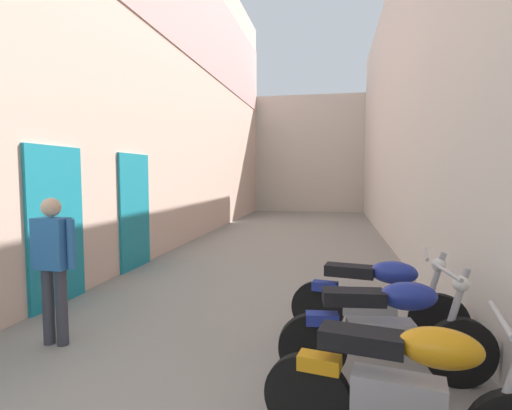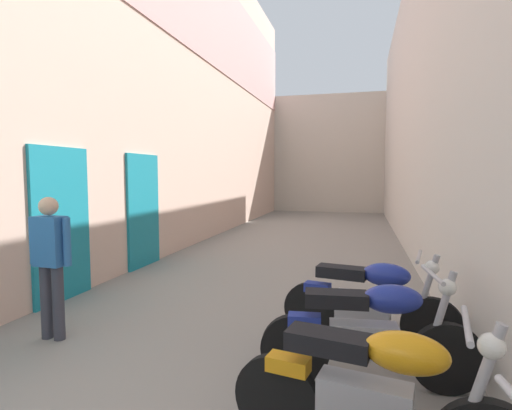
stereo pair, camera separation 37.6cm
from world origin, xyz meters
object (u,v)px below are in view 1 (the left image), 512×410
object	(u,v)px
motorcycle_fourth	(387,327)
motorcycle_fifth	(376,297)
pedestrian_mid_alley	(53,260)
motorcycle_third	(408,387)

from	to	relation	value
motorcycle_fourth	motorcycle_fifth	xyz separation A→B (m)	(-0.00, 0.86, 0.00)
motorcycle_fourth	pedestrian_mid_alley	bearing A→B (deg)	177.34
motorcycle_fourth	motorcycle_fifth	distance (m)	0.86
motorcycle_third	pedestrian_mid_alley	xyz separation A→B (m)	(-3.36, 1.13, 0.42)
motorcycle_third	motorcycle_fourth	xyz separation A→B (m)	(0.00, 0.97, 0.00)
motorcycle_third	pedestrian_mid_alley	bearing A→B (deg)	161.39
motorcycle_third	motorcycle_fourth	world-z (taller)	same
motorcycle_third	motorcycle_fifth	world-z (taller)	same
motorcycle_fifth	motorcycle_third	bearing A→B (deg)	-90.00
motorcycle_third	motorcycle_fifth	bearing A→B (deg)	90.00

